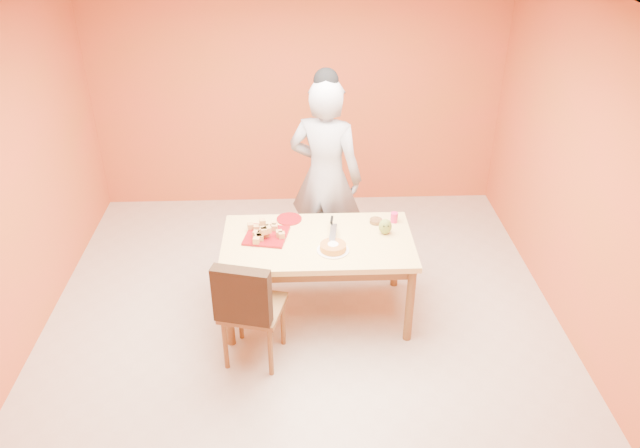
{
  "coord_description": "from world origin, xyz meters",
  "views": [
    {
      "loc": [
        -0.02,
        -4.1,
        3.51
      ],
      "look_at": [
        0.15,
        0.3,
        0.93
      ],
      "focal_mm": 35.0,
      "sensor_mm": 36.0,
      "label": 1
    }
  ],
  "objects_px": {
    "pastry_platter": "(266,236)",
    "checker_tin": "(376,221)",
    "dining_table": "(318,249)",
    "sponge_cake": "(333,247)",
    "red_dinner_plate": "(289,219)",
    "dining_chair": "(253,307)",
    "person": "(326,178)",
    "magenta_glass": "(394,217)",
    "egg_ornament": "(385,227)"
  },
  "relations": [
    {
      "from": "dining_chair",
      "to": "person",
      "type": "xyz_separation_m",
      "value": [
        0.63,
        1.35,
        0.44
      ]
    },
    {
      "from": "pastry_platter",
      "to": "checker_tin",
      "type": "bearing_deg",
      "value": 11.64
    },
    {
      "from": "dining_table",
      "to": "person",
      "type": "distance_m",
      "value": 0.84
    },
    {
      "from": "person",
      "to": "pastry_platter",
      "type": "relative_size",
      "value": 5.55
    },
    {
      "from": "pastry_platter",
      "to": "red_dinner_plate",
      "type": "relative_size",
      "value": 1.55
    },
    {
      "from": "dining_chair",
      "to": "red_dinner_plate",
      "type": "xyz_separation_m",
      "value": [
        0.29,
        0.92,
        0.25
      ]
    },
    {
      "from": "sponge_cake",
      "to": "magenta_glass",
      "type": "xyz_separation_m",
      "value": [
        0.56,
        0.45,
        0.01
      ]
    },
    {
      "from": "dining_table",
      "to": "dining_chair",
      "type": "height_order",
      "value": "dining_chair"
    },
    {
      "from": "red_dinner_plate",
      "to": "sponge_cake",
      "type": "distance_m",
      "value": 0.63
    },
    {
      "from": "dining_table",
      "to": "pastry_platter",
      "type": "relative_size",
      "value": 4.65
    },
    {
      "from": "egg_ornament",
      "to": "red_dinner_plate",
      "type": "bearing_deg",
      "value": 140.91
    },
    {
      "from": "red_dinner_plate",
      "to": "egg_ornament",
      "type": "bearing_deg",
      "value": -18.36
    },
    {
      "from": "red_dinner_plate",
      "to": "magenta_glass",
      "type": "height_order",
      "value": "magenta_glass"
    },
    {
      "from": "sponge_cake",
      "to": "egg_ornament",
      "type": "relative_size",
      "value": 1.53
    },
    {
      "from": "dining_table",
      "to": "checker_tin",
      "type": "distance_m",
      "value": 0.59
    },
    {
      "from": "pastry_platter",
      "to": "magenta_glass",
      "type": "bearing_deg",
      "value": 10.44
    },
    {
      "from": "red_dinner_plate",
      "to": "checker_tin",
      "type": "bearing_deg",
      "value": -6.28
    },
    {
      "from": "sponge_cake",
      "to": "red_dinner_plate",
      "type": "bearing_deg",
      "value": 124.49
    },
    {
      "from": "dining_table",
      "to": "person",
      "type": "height_order",
      "value": "person"
    },
    {
      "from": "dining_chair",
      "to": "person",
      "type": "relative_size",
      "value": 0.52
    },
    {
      "from": "person",
      "to": "sponge_cake",
      "type": "xyz_separation_m",
      "value": [
        0.02,
        -0.96,
        -0.16
      ]
    },
    {
      "from": "sponge_cake",
      "to": "checker_tin",
      "type": "relative_size",
      "value": 1.92
    },
    {
      "from": "egg_ornament",
      "to": "dining_table",
      "type": "bearing_deg",
      "value": 167.16
    },
    {
      "from": "person",
      "to": "pastry_platter",
      "type": "distance_m",
      "value": 0.91
    },
    {
      "from": "dining_chair",
      "to": "checker_tin",
      "type": "distance_m",
      "value": 1.36
    },
    {
      "from": "dining_table",
      "to": "pastry_platter",
      "type": "xyz_separation_m",
      "value": [
        -0.43,
        0.07,
        0.1
      ]
    },
    {
      "from": "sponge_cake",
      "to": "egg_ornament",
      "type": "height_order",
      "value": "egg_ornament"
    },
    {
      "from": "pastry_platter",
      "to": "egg_ornament",
      "type": "bearing_deg",
      "value": 0.54
    },
    {
      "from": "dining_chair",
      "to": "sponge_cake",
      "type": "height_order",
      "value": "dining_chair"
    },
    {
      "from": "checker_tin",
      "to": "person",
      "type": "bearing_deg",
      "value": 128.74
    },
    {
      "from": "person",
      "to": "red_dinner_plate",
      "type": "distance_m",
      "value": 0.59
    },
    {
      "from": "red_dinner_plate",
      "to": "sponge_cake",
      "type": "relative_size",
      "value": 1.04
    },
    {
      "from": "egg_ornament",
      "to": "magenta_glass",
      "type": "distance_m",
      "value": 0.22
    },
    {
      "from": "sponge_cake",
      "to": "pastry_platter",
      "type": "bearing_deg",
      "value": 156.3
    },
    {
      "from": "dining_table",
      "to": "magenta_glass",
      "type": "height_order",
      "value": "magenta_glass"
    },
    {
      "from": "person",
      "to": "magenta_glass",
      "type": "distance_m",
      "value": 0.79
    },
    {
      "from": "pastry_platter",
      "to": "checker_tin",
      "type": "distance_m",
      "value": 0.97
    },
    {
      "from": "red_dinner_plate",
      "to": "egg_ornament",
      "type": "height_order",
      "value": "egg_ornament"
    },
    {
      "from": "dining_table",
      "to": "pastry_platter",
      "type": "bearing_deg",
      "value": 170.76
    },
    {
      "from": "dining_table",
      "to": "checker_tin",
      "type": "height_order",
      "value": "checker_tin"
    },
    {
      "from": "red_dinner_plate",
      "to": "dining_chair",
      "type": "bearing_deg",
      "value": -107.38
    },
    {
      "from": "checker_tin",
      "to": "egg_ornament",
      "type": "bearing_deg",
      "value": -73.76
    },
    {
      "from": "checker_tin",
      "to": "dining_table",
      "type": "bearing_deg",
      "value": -152.88
    },
    {
      "from": "person",
      "to": "pastry_platter",
      "type": "height_order",
      "value": "person"
    },
    {
      "from": "person",
      "to": "egg_ornament",
      "type": "distance_m",
      "value": 0.86
    },
    {
      "from": "dining_chair",
      "to": "checker_tin",
      "type": "relative_size",
      "value": 8.91
    },
    {
      "from": "dining_table",
      "to": "egg_ornament",
      "type": "height_order",
      "value": "egg_ornament"
    },
    {
      "from": "red_dinner_plate",
      "to": "sponge_cake",
      "type": "bearing_deg",
      "value": -55.51
    },
    {
      "from": "pastry_platter",
      "to": "egg_ornament",
      "type": "xyz_separation_m",
      "value": [
        1.01,
        0.01,
        0.06
      ]
    },
    {
      "from": "pastry_platter",
      "to": "person",
      "type": "bearing_deg",
      "value": 53.33
    }
  ]
}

